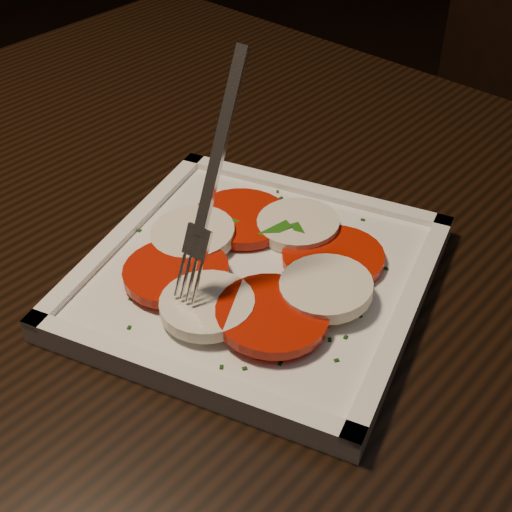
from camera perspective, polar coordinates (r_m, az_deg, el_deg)
table at (r=0.67m, az=4.16°, el=-7.77°), size 1.29×0.94×0.75m
chair at (r=1.43m, az=18.68°, el=12.16°), size 0.54×0.54×0.93m
plate at (r=0.58m, az=-0.00°, el=-1.73°), size 0.30×0.30×0.01m
caprese_salad at (r=0.57m, az=-0.01°, el=-0.50°), size 0.22×0.22×0.02m
fork at (r=0.50m, az=-2.79°, el=6.71°), size 0.03×0.08×0.17m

